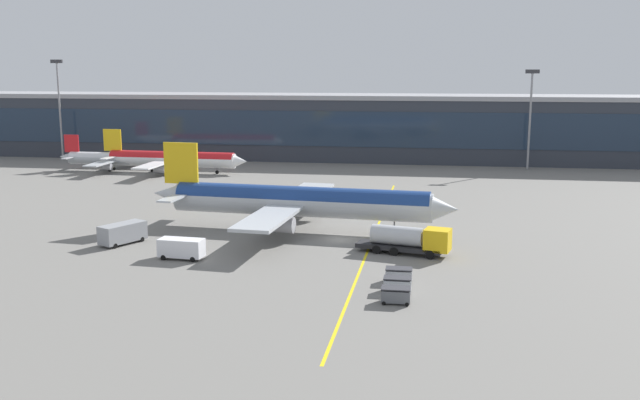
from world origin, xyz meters
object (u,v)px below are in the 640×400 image
object	(u,v)px
commuter_jet_far	(116,159)
commuter_jet_near	(171,159)
baggage_cart_2	(399,275)
main_airliner	(298,201)
fuel_tanker	(410,240)
baggage_cart_0	(396,295)
baggage_cart_1	(397,284)
crew_van	(180,247)
lavatory_truck	(123,232)

from	to	relation	value
commuter_jet_far	commuter_jet_near	distance (m)	11.88
baggage_cart_2	commuter_jet_near	world-z (taller)	commuter_jet_near
main_airliner	baggage_cart_2	bearing A→B (deg)	-56.36
fuel_tanker	baggage_cart_0	distance (m)	17.42
baggage_cart_0	baggage_cart_1	distance (m)	3.20
crew_van	baggage_cart_1	distance (m)	25.94
baggage_cart_2	baggage_cart_1	bearing A→B (deg)	-90.11
main_airliner	commuter_jet_near	distance (m)	58.66
lavatory_truck	baggage_cart_1	world-z (taller)	lavatory_truck
fuel_tanker	crew_van	world-z (taller)	fuel_tanker
baggage_cart_0	baggage_cart_2	size ratio (longest dim) A/B	1.00
lavatory_truck	baggage_cart_2	distance (m)	35.50
baggage_cart_1	commuter_jet_far	size ratio (longest dim) A/B	0.10
crew_van	baggage_cart_1	size ratio (longest dim) A/B	1.94
lavatory_truck	baggage_cart_0	world-z (taller)	lavatory_truck
baggage_cart_2	commuter_jet_near	size ratio (longest dim) A/B	0.08
main_airliner	fuel_tanker	xyz separation A→B (m)	(14.83, -10.20, -2.12)
lavatory_truck	main_airliner	bearing A→B (deg)	27.75
crew_van	commuter_jet_near	world-z (taller)	commuter_jet_near
main_airliner	fuel_tanker	bearing A→B (deg)	-34.52
main_airliner	baggage_cart_1	bearing A→B (deg)	-59.98
commuter_jet_near	baggage_cart_0	bearing A→B (deg)	-56.66
main_airliner	fuel_tanker	size ratio (longest dim) A/B	3.74
main_airliner	lavatory_truck	bearing A→B (deg)	-152.25
baggage_cart_0	commuter_jet_near	xyz separation A→B (m)	(-49.10, 74.63, 2.01)
lavatory_truck	commuter_jet_far	size ratio (longest dim) A/B	0.24
crew_van	commuter_jet_near	distance (m)	67.70
lavatory_truck	baggage_cart_1	bearing A→B (deg)	-22.50
baggage_cart_2	commuter_jet_far	xyz separation A→B (m)	(-60.99, 68.47, 1.79)
crew_van	commuter_jet_far	distance (m)	73.06
fuel_tanker	lavatory_truck	distance (m)	34.54
fuel_tanker	baggage_cart_0	size ratio (longest dim) A/B	4.18
fuel_tanker	baggage_cart_1	size ratio (longest dim) A/B	4.18
crew_van	baggage_cart_0	xyz separation A→B (m)	(24.54, -11.55, -0.53)
baggage_cart_1	baggage_cart_0	bearing A→B (deg)	-90.11
baggage_cart_0	lavatory_truck	bearing A→B (deg)	153.03
main_airliner	lavatory_truck	size ratio (longest dim) A/B	6.68
fuel_tanker	baggage_cart_2	size ratio (longest dim) A/B	4.18
commuter_jet_far	commuter_jet_near	bearing A→B (deg)	-1.20
baggage_cart_0	commuter_jet_near	distance (m)	89.35
crew_van	baggage_cart_2	xyz separation A→B (m)	(24.56, -5.15, -0.53)
baggage_cart_2	commuter_jet_far	bearing A→B (deg)	131.69
baggage_cart_0	baggage_cart_2	xyz separation A→B (m)	(0.01, 6.40, 0.00)
commuter_jet_near	baggage_cart_1	bearing A→B (deg)	-55.49
lavatory_truck	commuter_jet_near	bearing A→B (deg)	104.92
fuel_tanker	baggage_cart_2	bearing A→B (deg)	-93.83
baggage_cart_1	commuter_jet_far	bearing A→B (deg)	130.39
baggage_cart_0	baggage_cart_2	world-z (taller)	same
baggage_cart_2	commuter_jet_near	distance (m)	84.09
lavatory_truck	baggage_cart_1	xyz separation A→B (m)	(33.80, -14.00, -0.64)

